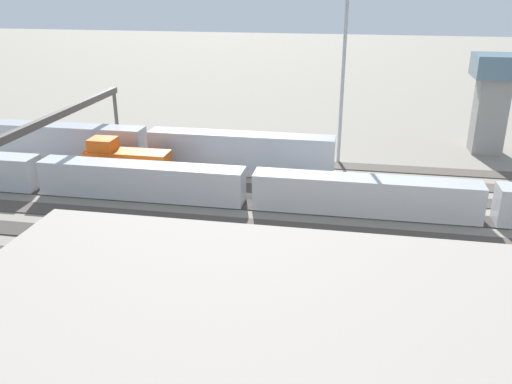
{
  "coord_description": "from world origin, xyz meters",
  "views": [
    {
      "loc": [
        -8.06,
        52.66,
        22.61
      ],
      "look_at": [
        1.22,
        2.28,
        2.5
      ],
      "focal_mm": 38.03,
      "sensor_mm": 36.0,
      "label": 1
    }
  ],
  "objects_px": {
    "control_tower": "(492,96)",
    "light_mast_0": "(345,32)",
    "signal_gantry": "(48,126)",
    "train_on_track_1": "(148,148)",
    "train_on_track_3": "(237,187)",
    "train_on_track_2": "(126,163)"
  },
  "relations": [
    {
      "from": "signal_gantry",
      "to": "train_on_track_3",
      "type": "bearing_deg",
      "value": 180.0
    },
    {
      "from": "train_on_track_3",
      "to": "light_mast_0",
      "type": "xyz_separation_m",
      "value": [
        -10.11,
        -17.15,
        14.56
      ]
    },
    {
      "from": "train_on_track_1",
      "to": "train_on_track_3",
      "type": "relative_size",
      "value": 0.34
    },
    {
      "from": "control_tower",
      "to": "light_mast_0",
      "type": "bearing_deg",
      "value": 22.02
    },
    {
      "from": "train_on_track_2",
      "to": "signal_gantry",
      "type": "xyz_separation_m",
      "value": [
        6.39,
        5.0,
        5.5
      ]
    },
    {
      "from": "train_on_track_1",
      "to": "train_on_track_3",
      "type": "distance_m",
      "value": 17.03
    },
    {
      "from": "light_mast_0",
      "to": "train_on_track_3",
      "type": "bearing_deg",
      "value": 59.47
    },
    {
      "from": "train_on_track_1",
      "to": "control_tower",
      "type": "distance_m",
      "value": 46.8
    },
    {
      "from": "train_on_track_1",
      "to": "control_tower",
      "type": "xyz_separation_m",
      "value": [
        -43.93,
        -15.26,
        5.22
      ]
    },
    {
      "from": "train_on_track_2",
      "to": "train_on_track_3",
      "type": "xyz_separation_m",
      "value": [
        -14.62,
        5.0,
        -0.09
      ]
    },
    {
      "from": "train_on_track_2",
      "to": "train_on_track_3",
      "type": "distance_m",
      "value": 15.46
    },
    {
      "from": "train_on_track_2",
      "to": "train_on_track_1",
      "type": "bearing_deg",
      "value": -99.72
    },
    {
      "from": "train_on_track_1",
      "to": "train_on_track_3",
      "type": "bearing_deg",
      "value": 144.01
    },
    {
      "from": "train_on_track_3",
      "to": "control_tower",
      "type": "height_order",
      "value": "control_tower"
    },
    {
      "from": "train_on_track_1",
      "to": "light_mast_0",
      "type": "xyz_separation_m",
      "value": [
        -23.88,
        -7.15,
        14.0
      ]
    },
    {
      "from": "signal_gantry",
      "to": "control_tower",
      "type": "bearing_deg",
      "value": -153.73
    },
    {
      "from": "light_mast_0",
      "to": "signal_gantry",
      "type": "distance_m",
      "value": 36.65
    },
    {
      "from": "train_on_track_2",
      "to": "train_on_track_1",
      "type": "xyz_separation_m",
      "value": [
        -0.86,
        -5.0,
        0.46
      ]
    },
    {
      "from": "signal_gantry",
      "to": "train_on_track_1",
      "type": "bearing_deg",
      "value": -125.91
    },
    {
      "from": "train_on_track_2",
      "to": "signal_gantry",
      "type": "relative_size",
      "value": 0.29
    },
    {
      "from": "control_tower",
      "to": "train_on_track_3",
      "type": "bearing_deg",
      "value": 39.94
    },
    {
      "from": "train_on_track_1",
      "to": "signal_gantry",
      "type": "xyz_separation_m",
      "value": [
        7.24,
        10.0,
        5.03
      ]
    }
  ]
}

